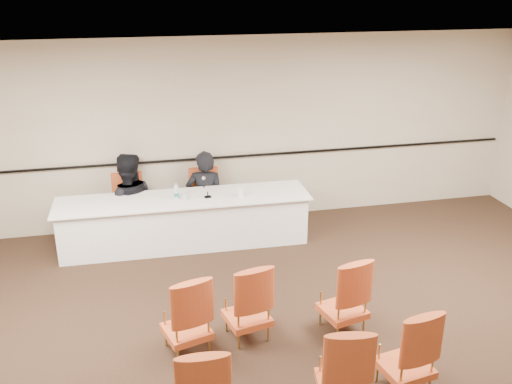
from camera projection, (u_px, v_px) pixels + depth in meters
The scene contains 19 objects.
floor at pixel (290, 369), 5.97m from camera, with size 10.00×10.00×0.00m, color black.
ceiling at pixel (298, 83), 4.88m from camera, with size 10.00×10.00×0.00m, color white.
wall_back at pixel (224, 132), 9.06m from camera, with size 10.00×0.04×3.00m, color #BBAA93.
wall_rail at pixel (225, 157), 9.17m from camera, with size 9.80×0.04×0.03m, color black.
panel_table at pixel (185, 221), 8.59m from camera, with size 3.76×0.87×0.75m, color white, non-canonical shape.
panelist_main at pixel (206, 202), 9.15m from camera, with size 0.62×0.41×1.71m, color black.
panelist_main_chair at pixel (206, 200), 9.13m from camera, with size 0.50×0.50×0.95m, color #D25425, non-canonical shape.
panelist_second at pixel (129, 208), 8.92m from camera, with size 0.87×0.68×1.79m, color black.
panelist_second_chair at pixel (129, 205), 8.91m from camera, with size 0.50×0.50×0.95m, color #D25425, non-canonical shape.
papers at pixel (207, 196), 8.51m from camera, with size 0.30×0.22×0.00m, color white.
microphone at pixel (207, 189), 8.42m from camera, with size 0.10×0.21×0.29m, color black, non-canonical shape.
water_bottle at pixel (176, 191), 8.39m from camera, with size 0.07×0.07×0.24m, color #177A80, non-canonical shape.
drinking_glass at pixel (185, 196), 8.38m from camera, with size 0.06×0.06×0.10m, color silver.
coffee_cup at pixel (241, 192), 8.48m from camera, with size 0.09×0.09×0.14m, color white.
aud_chair_front_left at pixel (186, 313), 6.10m from camera, with size 0.50×0.50×0.95m, color #D25425, non-canonical shape.
aud_chair_front_mid at pixel (247, 300), 6.34m from camera, with size 0.50×0.50×0.95m, color #D25425, non-canonical shape.
aud_chair_front_right at pixel (343, 293), 6.47m from camera, with size 0.50×0.50×0.95m, color #D25425, non-canonical shape.
aud_chair_back_mid at pixel (343, 366), 5.29m from camera, with size 0.50×0.50×0.95m, color #D25425, non-canonical shape.
aud_chair_back_right at pixel (406, 348), 5.53m from camera, with size 0.50×0.50×0.95m, color #D25425, non-canonical shape.
Camera 1 is at (-1.42, -4.69, 3.89)m, focal length 40.00 mm.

